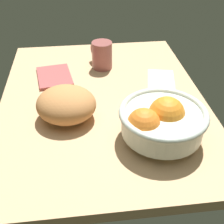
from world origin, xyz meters
TOP-DOWN VIEW (x-y plane):
  - ground_plane at (0.00, 0.00)cm, footprint 80.28×60.85cm
  - fruit_bowl at (20.06, 12.35)cm, footprint 21.48×21.48cm
  - bread_loaf at (8.58, -10.52)cm, footprint 19.38×20.15cm
  - napkin_folded at (-14.20, -14.92)cm, footprint 16.16×12.93cm
  - napkin_spare at (-8.05, 20.16)cm, footprint 15.21×11.47cm
  - mug at (-20.05, 1.54)cm, footprint 10.78×7.81cm

SIDE VIEW (x-z plane):
  - ground_plane at x=0.00cm, z-range -3.00..0.00cm
  - napkin_spare at x=-8.05cm, z-range 0.00..0.87cm
  - napkin_folded at x=-14.20cm, z-range 0.00..1.01cm
  - bread_loaf at x=8.58cm, z-range 0.00..8.91cm
  - mug at x=-20.05cm, z-range 0.00..9.46cm
  - fruit_bowl at x=20.06cm, z-range 0.14..11.42cm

